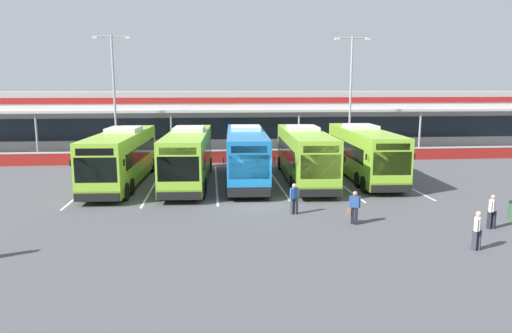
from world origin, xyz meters
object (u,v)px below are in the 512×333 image
object	(u,v)px
coach_bus_centre	(246,156)
pedestrian_child	(477,229)
lamp_post_centre	(351,89)
coach_bus_leftmost	(122,158)
coach_bus_rightmost	(363,153)
pedestrian_in_dark_coat	(294,198)
pedestrian_with_handbag	(354,207)
coach_bus_left_centre	(189,157)
coach_bus_right_centre	(304,156)
pedestrian_near_bin	(492,210)
lamp_post_west	(114,89)

from	to	relation	value
coach_bus_centre	pedestrian_child	world-z (taller)	coach_bus_centre
coach_bus_centre	lamp_post_centre	distance (m)	15.17
coach_bus_leftmost	pedestrian_child	world-z (taller)	coach_bus_leftmost
coach_bus_rightmost	pedestrian_in_dark_coat	bearing A→B (deg)	-126.44
pedestrian_with_handbag	pedestrian_in_dark_coat	world-z (taller)	same
coach_bus_leftmost	pedestrian_with_handbag	xyz separation A→B (m)	(12.79, -10.53, -0.93)
coach_bus_rightmost	coach_bus_left_centre	bearing A→B (deg)	-177.04
coach_bus_left_centre	coach_bus_right_centre	bearing A→B (deg)	-0.26
coach_bus_leftmost	coach_bus_left_centre	world-z (taller)	same
pedestrian_with_handbag	pedestrian_in_dark_coat	distance (m)	3.26
coach_bus_rightmost	pedestrian_near_bin	xyz separation A→B (m)	(2.02, -12.41, -0.91)
pedestrian_with_handbag	pedestrian_near_bin	distance (m)	6.29
lamp_post_west	coach_bus_centre	bearing A→B (deg)	-44.99
coach_bus_left_centre	coach_bus_rightmost	bearing A→B (deg)	2.96
coach_bus_rightmost	pedestrian_with_handbag	distance (m)	11.86
coach_bus_centre	pedestrian_in_dark_coat	xyz separation A→B (m)	(1.82, -8.71, -0.91)
lamp_post_west	lamp_post_centre	world-z (taller)	same
coach_bus_centre	lamp_post_centre	xyz separation A→B (m)	(10.40, 10.08, 4.50)
pedestrian_child	lamp_post_centre	distance (m)	25.46
coach_bus_leftmost	lamp_post_centre	xyz separation A→B (m)	(18.81, 10.27, 4.50)
coach_bus_centre	lamp_post_west	bearing A→B (deg)	135.01
pedestrian_child	pedestrian_near_bin	distance (m)	3.51
coach_bus_right_centre	pedestrian_in_dark_coat	xyz separation A→B (m)	(-2.22, -8.38, -0.91)
coach_bus_left_centre	pedestrian_with_handbag	distance (m)	13.39
pedestrian_near_bin	pedestrian_in_dark_coat	bearing A→B (deg)	158.96
coach_bus_right_centre	coach_bus_rightmost	xyz separation A→B (m)	(4.47, 0.68, 0.00)
coach_bus_centre	lamp_post_west	xyz separation A→B (m)	(-10.91, 10.91, 4.50)
coach_bus_left_centre	coach_bus_centre	xyz separation A→B (m)	(3.96, 0.30, 0.00)
coach_bus_rightmost	pedestrian_child	bearing A→B (deg)	-91.13
pedestrian_in_dark_coat	lamp_post_centre	size ratio (longest dim) A/B	0.15
coach_bus_left_centre	lamp_post_west	world-z (taller)	lamp_post_west
pedestrian_child	lamp_post_west	xyz separation A→B (m)	(-19.13, 25.62, 5.42)
lamp_post_west	lamp_post_centre	size ratio (longest dim) A/B	1.00
coach_bus_rightmost	pedestrian_near_bin	distance (m)	12.60
lamp_post_west	coach_bus_left_centre	bearing A→B (deg)	-58.17
coach_bus_centre	pedestrian_near_bin	world-z (taller)	coach_bus_centre
coach_bus_leftmost	coach_bus_rightmost	xyz separation A→B (m)	(16.92, 0.54, 0.00)
coach_bus_rightmost	pedestrian_near_bin	world-z (taller)	coach_bus_rightmost
coach_bus_right_centre	lamp_post_centre	world-z (taller)	lamp_post_centre
lamp_post_west	coach_bus_rightmost	bearing A→B (deg)	-28.54
coach_bus_leftmost	pedestrian_with_handbag	size ratio (longest dim) A/B	7.56
coach_bus_leftmost	lamp_post_centre	bearing A→B (deg)	28.63
pedestrian_near_bin	lamp_post_west	size ratio (longest dim) A/B	0.15
pedestrian_child	coach_bus_right_centre	bearing A→B (deg)	106.18
coach_bus_leftmost	coach_bus_centre	xyz separation A→B (m)	(8.41, 0.19, 0.00)
coach_bus_left_centre	pedestrian_near_bin	distance (m)	18.68
pedestrian_near_bin	coach_bus_right_centre	bearing A→B (deg)	118.94
coach_bus_leftmost	lamp_post_west	world-z (taller)	lamp_post_west
coach_bus_rightmost	lamp_post_west	xyz separation A→B (m)	(-19.42, 10.56, 4.50)
coach_bus_leftmost	coach_bus_rightmost	bearing A→B (deg)	1.83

